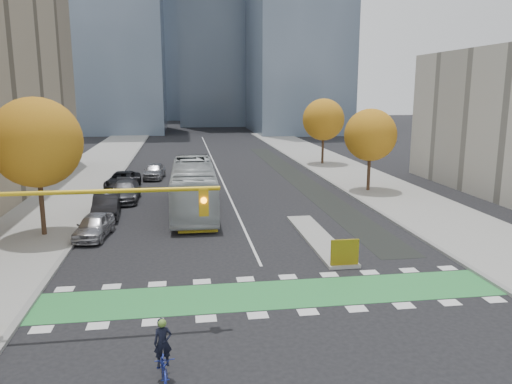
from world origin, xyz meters
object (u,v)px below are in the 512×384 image
object	(u,v)px
cyclist	(163,359)
parked_car_c	(125,191)
parked_car_d	(123,181)
parked_car_b	(106,206)
tree_east_near	(370,135)
tree_east_far	(323,120)
hazard_board	(345,252)
bus	(193,187)
tree_west	(36,143)
parked_car_e	(154,171)
parked_car_a	(94,226)
traffic_signal_west	(62,223)

from	to	relation	value
cyclist	parked_car_c	size ratio (longest dim) A/B	0.36
parked_car_c	parked_car_d	distance (m)	5.05
parked_car_b	parked_car_d	world-z (taller)	parked_car_b
tree_east_near	parked_car_c	distance (m)	20.69
tree_east_far	parked_car_c	bearing A→B (deg)	-141.22
hazard_board	tree_east_far	distance (m)	35.13
bus	parked_car_c	world-z (taller)	bus
tree_west	cyclist	bearing A→B (deg)	-65.08
parked_car_c	bus	bearing A→B (deg)	-38.42
tree_east_near	parked_car_e	world-z (taller)	tree_east_near
parked_car_d	tree_west	bearing A→B (deg)	-97.32
parked_car_b	tree_west	bearing A→B (deg)	-128.62
hazard_board	parked_car_c	distance (m)	21.06
cyclist	tree_west	bearing A→B (deg)	107.97
bus	parked_car_b	bearing A→B (deg)	-172.22
parked_car_a	parked_car_d	xyz separation A→B (m)	(0.00, 15.00, 0.04)
bus	parked_car_c	xyz separation A→B (m)	(-5.27, 4.27, -1.00)
parked_car_a	parked_car_e	xyz separation A→B (m)	(2.50, 20.00, 0.05)
traffic_signal_west	parked_car_e	distance (m)	32.03
hazard_board	parked_car_e	xyz separation A→B (m)	(-10.50, 27.12, -0.04)
tree_east_near	parked_car_b	bearing A→B (deg)	-164.86
parked_car_d	bus	bearing A→B (deg)	-52.57
cyclist	parked_car_b	distance (m)	21.06
parked_car_b	parked_car_c	distance (m)	5.05
tree_east_near	parked_car_c	world-z (taller)	tree_east_near
hazard_board	parked_car_e	world-z (taller)	parked_car_e
parked_car_c	tree_west	bearing A→B (deg)	-111.22
traffic_signal_west	bus	world-z (taller)	traffic_signal_west
tree_east_near	cyclist	size ratio (longest dim) A/B	3.66
tree_east_near	parked_car_a	size ratio (longest dim) A/B	1.68
tree_east_far	parked_car_a	xyz separation A→B (m)	(-21.50, -26.68, -4.52)
tree_east_near	tree_east_far	size ratio (longest dim) A/B	0.92
bus	parked_car_d	world-z (taller)	bus
traffic_signal_west	parked_car_c	distance (m)	22.07
tree_west	tree_east_far	xyz separation A→B (m)	(24.50, 26.00, -0.38)
tree_east_far	cyclist	world-z (taller)	tree_east_far
tree_east_far	traffic_signal_west	world-z (taller)	tree_east_far
hazard_board	parked_car_d	xyz separation A→B (m)	(-13.00, 22.12, -0.05)
traffic_signal_west	parked_car_e	size ratio (longest dim) A/B	1.90
tree_east_near	parked_car_c	xyz separation A→B (m)	(-20.27, -0.68, -4.10)
parked_car_d	parked_car_e	world-z (taller)	parked_car_e
tree_east_near	traffic_signal_west	xyz separation A→B (m)	(-19.93, -22.51, -0.83)
parked_car_a	parked_car_d	bearing A→B (deg)	97.05
parked_car_c	cyclist	bearing A→B (deg)	-80.90
parked_car_a	hazard_board	bearing A→B (deg)	-21.64
tree_west	traffic_signal_west	distance (m)	13.25
cyclist	bus	xyz separation A→B (m)	(1.45, 21.29, 1.12)
tree_east_far	bus	bearing A→B (deg)	-126.49
parked_car_e	parked_car_a	bearing A→B (deg)	-91.00
hazard_board	parked_car_b	bearing A→B (deg)	137.02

